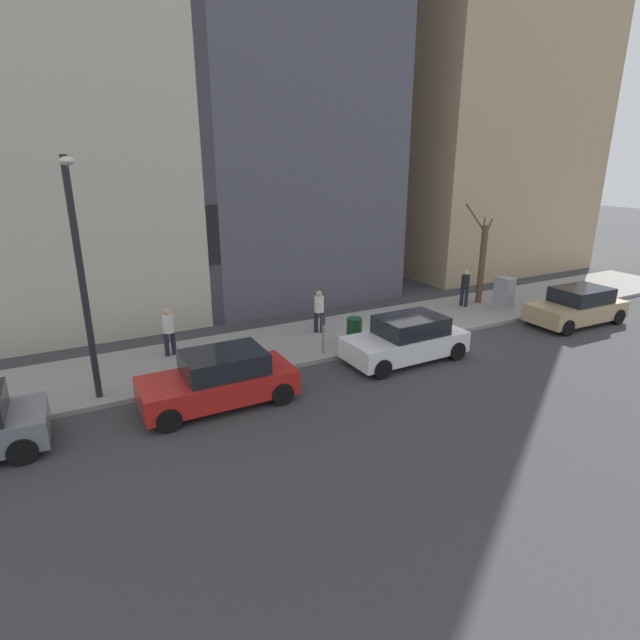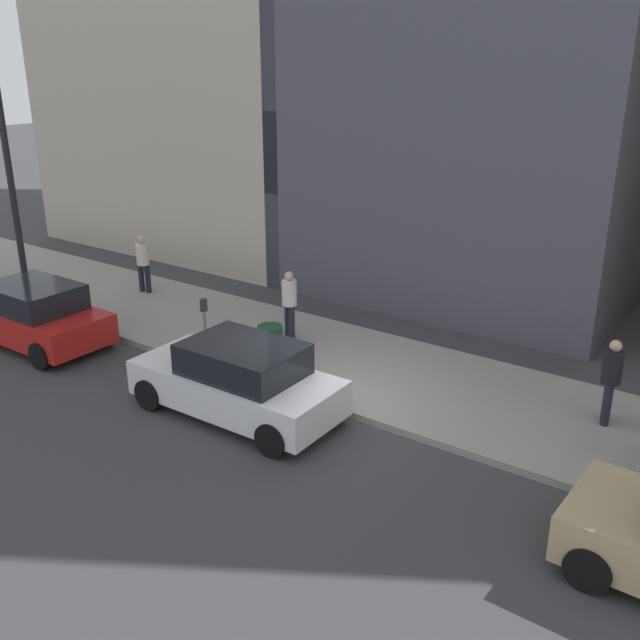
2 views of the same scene
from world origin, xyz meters
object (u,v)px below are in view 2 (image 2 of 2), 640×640
(pedestrian_near_meter, at_px, (611,377))
(pedestrian_midblock, at_px, (289,300))
(pedestrian_far_corner, at_px, (143,261))
(parked_car_red, at_px, (32,314))
(parking_meter, at_px, (205,320))
(parked_car_white, at_px, (238,380))
(trash_bin, at_px, (270,345))

(pedestrian_near_meter, relative_size, pedestrian_midblock, 1.00)
(pedestrian_midblock, relative_size, pedestrian_far_corner, 1.00)
(parked_car_red, bearing_deg, parking_meter, -68.22)
(parked_car_red, bearing_deg, parked_car_white, -88.92)
(parked_car_red, xyz_separation_m, pedestrian_near_meter, (3.66, -12.52, 0.35))
(parking_meter, relative_size, pedestrian_near_meter, 0.81)
(pedestrian_far_corner, bearing_deg, pedestrian_midblock, -12.56)
(trash_bin, xyz_separation_m, pedestrian_far_corner, (1.85, 6.21, 0.49))
(parking_meter, relative_size, pedestrian_midblock, 0.81)
(pedestrian_far_corner, bearing_deg, pedestrian_near_meter, -10.48)
(parked_car_red, height_order, parking_meter, parked_car_red)
(pedestrian_midblock, bearing_deg, trash_bin, -37.25)
(pedestrian_near_meter, bearing_deg, trash_bin, -90.97)
(parked_car_red, bearing_deg, pedestrian_far_corner, 7.28)
(parking_meter, distance_m, pedestrian_midblock, 2.17)
(pedestrian_near_meter, xyz_separation_m, pedestrian_midblock, (-0.03, 7.46, 0.00))
(parking_meter, height_order, pedestrian_far_corner, pedestrian_far_corner)
(pedestrian_near_meter, xyz_separation_m, pedestrian_far_corner, (0.29, 13.03, 0.00))
(pedestrian_near_meter, bearing_deg, pedestrian_midblock, -103.56)
(parked_car_red, distance_m, trash_bin, 6.08)
(parked_car_white, xyz_separation_m, parking_meter, (1.54, 2.37, 0.24))
(trash_bin, bearing_deg, pedestrian_midblock, 22.90)
(parked_car_white, xyz_separation_m, trash_bin, (1.99, 0.83, -0.14))
(parked_car_red, relative_size, parking_meter, 3.11)
(trash_bin, bearing_deg, parking_meter, 106.22)
(parked_car_white, bearing_deg, pedestrian_far_corner, 60.63)
(parking_meter, bearing_deg, parked_car_red, 111.73)
(parked_car_white, xyz_separation_m, pedestrian_far_corner, (3.84, 7.04, 0.35))
(parked_car_red, xyz_separation_m, parking_meter, (1.66, -4.16, 0.24))
(parked_car_white, xyz_separation_m, parked_car_red, (-0.12, 6.53, 0.00))
(parking_meter, height_order, trash_bin, parking_meter)
(pedestrian_midblock, bearing_deg, parking_meter, -84.78)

